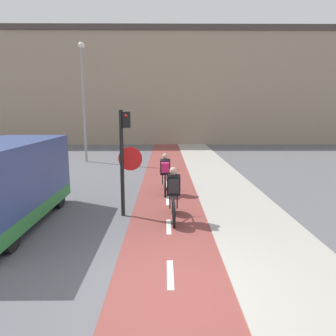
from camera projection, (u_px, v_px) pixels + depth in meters
ground_plane at (171, 290)px, 5.53m from camera, size 120.00×120.00×0.00m
bike_lane at (171, 289)px, 5.54m from camera, size 2.12×60.00×0.02m
sidewalk_strip at (304, 288)px, 5.55m from camera, size 2.40×60.00×0.05m
building_row_background at (166, 88)px, 30.65m from camera, size 60.00×5.20×10.14m
traffic_light_pole at (125, 151)px, 9.13m from camera, size 0.67×0.25×3.01m
street_lamp_far at (83, 90)px, 18.74m from camera, size 0.36×0.36×6.78m
cyclist_near at (173, 196)px, 8.89m from camera, size 0.46×1.75×1.50m
cyclist_far at (165, 175)px, 11.83m from camera, size 0.46×1.69×1.48m
van at (2, 185)px, 8.44m from camera, size 2.04×5.03×2.20m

